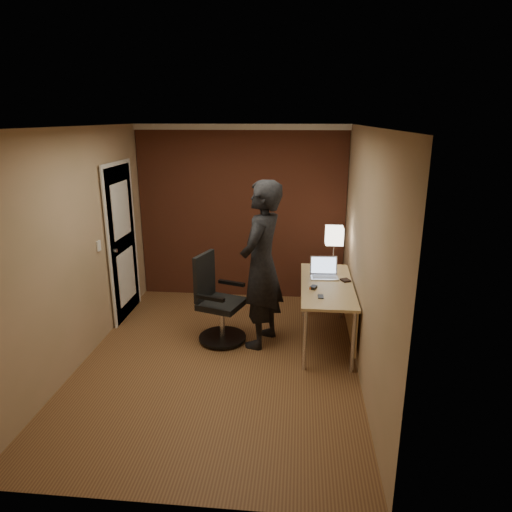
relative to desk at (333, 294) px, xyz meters
name	(u,v)px	position (x,y,z in m)	size (l,w,h in m)	color
room	(217,211)	(-1.53, 0.97, 0.77)	(4.00, 4.00, 4.00)	brown
desk	(333,294)	(0.00, 0.00, 0.00)	(0.60, 1.50, 0.73)	tan
desk_lamp	(334,236)	(0.03, 0.62, 0.55)	(0.22, 0.22, 0.54)	silver
laptop	(324,271)	(-0.10, 0.26, 0.19)	(0.34, 0.27, 0.23)	silver
mouse	(313,287)	(-0.24, -0.17, 0.14)	(0.06, 0.10, 0.03)	black
phone	(321,297)	(-0.16, -0.42, 0.13)	(0.06, 0.12, 0.01)	black
wallet	(345,280)	(0.15, 0.11, 0.14)	(0.09, 0.11, 0.02)	black
office_chair	(217,304)	(-1.36, -0.10, -0.14)	(0.60, 0.66, 1.05)	black
person	(261,265)	(-0.83, -0.12, 0.37)	(0.71, 0.47, 1.94)	black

